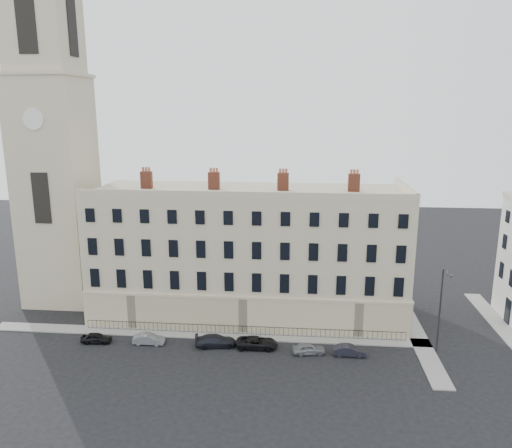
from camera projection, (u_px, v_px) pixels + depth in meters
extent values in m
plane|color=black|center=(297.00, 362.00, 48.86)|extent=(160.00, 160.00, 0.00)
cube|color=#C7BA94|center=(249.00, 252.00, 59.29)|extent=(36.00, 12.00, 15.00)
cube|color=beige|center=(243.00, 316.00, 54.66)|extent=(36.10, 0.18, 4.00)
cube|color=beige|center=(400.00, 301.00, 58.98)|extent=(0.18, 12.10, 4.00)
cube|color=#C7BA94|center=(242.00, 195.00, 51.80)|extent=(36.00, 0.35, 0.80)
cube|color=#C7BA94|center=(406.00, 189.00, 55.91)|extent=(0.35, 12.00, 0.80)
cube|color=brown|center=(147.00, 180.00, 58.37)|extent=(1.30, 0.70, 2.00)
cube|color=brown|center=(214.00, 181.00, 57.67)|extent=(1.30, 0.70, 2.00)
cube|color=brown|center=(283.00, 182.00, 56.98)|extent=(1.30, 0.70, 2.00)
cube|color=brown|center=(354.00, 183.00, 56.28)|extent=(1.30, 0.70, 2.00)
cube|color=#C7BA94|center=(58.00, 192.00, 61.81)|extent=(8.00, 8.00, 28.00)
cube|color=#C7BA94|center=(43.00, 30.00, 57.43)|extent=(7.04, 7.04, 10.00)
cube|color=black|center=(26.00, 20.00, 53.86)|extent=(2.20, 0.14, 7.00)
cylinder|color=white|center=(33.00, 119.00, 55.80)|extent=(2.40, 0.14, 2.40)
cube|color=gray|center=(206.00, 334.00, 54.56)|extent=(48.00, 2.00, 0.12)
cube|color=gray|center=(415.00, 331.00, 55.47)|extent=(2.00, 24.00, 0.12)
cube|color=gray|center=(501.00, 327.00, 56.54)|extent=(2.00, 20.00, 0.12)
cube|color=black|center=(242.00, 326.00, 54.38)|extent=(35.00, 0.04, 0.04)
cube|color=black|center=(243.00, 334.00, 54.59)|extent=(35.00, 0.04, 0.04)
imported|color=black|center=(96.00, 338.00, 52.69)|extent=(3.27, 1.49, 1.09)
imported|color=gray|center=(149.00, 339.00, 52.43)|extent=(3.33, 1.20, 1.09)
imported|color=black|center=(216.00, 341.00, 51.89)|extent=(4.48, 2.39, 1.24)
imported|color=black|center=(257.00, 343.00, 51.54)|extent=(4.31, 2.07, 1.19)
imported|color=gray|center=(309.00, 349.00, 50.33)|extent=(3.46, 1.82, 1.12)
imported|color=#21212C|center=(349.00, 350.00, 49.97)|extent=(3.37, 1.23, 1.10)
cylinder|color=#2D2C31|center=(440.00, 311.00, 50.02)|extent=(0.18, 0.18, 8.82)
cylinder|color=#2D2C31|center=(447.00, 273.00, 48.29)|extent=(0.46, 1.64, 0.11)
cube|color=#2D2C31|center=(451.00, 276.00, 47.55)|extent=(0.31, 0.58, 0.13)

